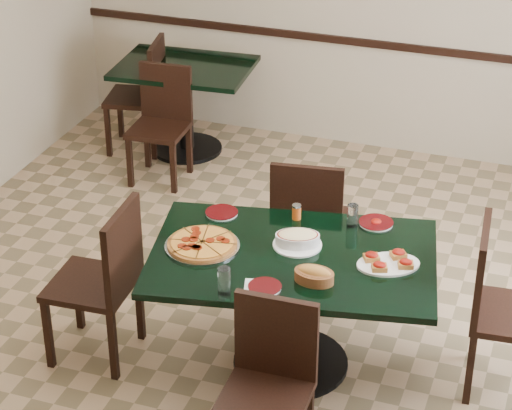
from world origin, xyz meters
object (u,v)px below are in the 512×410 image
(back_chair_near, at_px, (162,117))
(pepperoni_pizza, at_px, (202,244))
(chair_right, at_px, (500,300))
(chair_far, at_px, (308,218))
(main_table, at_px, (292,283))
(chair_near, at_px, (270,377))
(bread_basket, at_px, (314,275))
(back_table, at_px, (185,92))
(back_chair_left, at_px, (145,89))
(chair_left, at_px, (106,275))
(lasagna_casserole, at_px, (297,239))
(bruschetta_platter, at_px, (388,262))

(back_chair_near, xyz_separation_m, pepperoni_pizza, (1.17, -2.07, 0.27))
(chair_right, height_order, back_chair_near, chair_right)
(chair_far, distance_m, chair_right, 1.37)
(main_table, xyz_separation_m, back_chair_near, (-1.67, 1.98, -0.07))
(back_chair_near, bearing_deg, chair_right, -35.31)
(main_table, height_order, chair_near, chair_near)
(chair_near, xyz_separation_m, bread_basket, (0.06, 0.54, 0.28))
(back_table, height_order, back_chair_left, back_chair_left)
(chair_left, distance_m, lasagna_casserole, 1.11)
(back_chair_left, xyz_separation_m, lasagna_casserole, (2.00, -2.29, 0.27))
(chair_far, xyz_separation_m, chair_left, (-0.89, -1.03, 0.02))
(back_chair_left, bearing_deg, chair_right, 44.16)
(chair_right, relative_size, bruschetta_platter, 2.39)
(chair_far, height_order, back_chair_near, chair_far)
(back_table, relative_size, chair_far, 1.17)
(back_table, height_order, chair_near, chair_near)
(chair_near, xyz_separation_m, lasagna_casserole, (-0.13, 0.85, 0.29))
(chair_far, relative_size, chair_left, 0.97)
(chair_far, distance_m, back_chair_left, 2.47)
(chair_left, bearing_deg, lasagna_casserole, 106.15)
(chair_far, xyz_separation_m, chair_right, (1.25, -0.56, 0.03))
(chair_far, xyz_separation_m, pepperoni_pizza, (-0.36, -0.86, 0.23))
(pepperoni_pizza, xyz_separation_m, lasagna_casserole, (0.49, 0.18, 0.03))
(chair_far, bearing_deg, lasagna_casserole, 92.91)
(chair_right, bearing_deg, chair_far, 61.44)
(back_chair_left, height_order, pepperoni_pizza, back_chair_left)
(lasagna_casserole, relative_size, bread_basket, 1.28)
(back_table, relative_size, bruschetta_platter, 2.67)
(chair_near, height_order, chair_right, chair_right)
(pepperoni_pizza, bearing_deg, chair_left, -161.94)
(bruschetta_platter, bearing_deg, lasagna_casserole, 147.97)
(chair_near, relative_size, bruschetta_platter, 2.18)
(chair_right, relative_size, back_chair_near, 1.12)
(chair_near, bearing_deg, bread_basket, 82.09)
(back_chair_near, distance_m, pepperoni_pizza, 2.39)
(chair_far, xyz_separation_m, back_chair_near, (-1.54, 1.21, -0.04))
(chair_near, bearing_deg, lasagna_casserole, 97.05)
(chair_right, height_order, bruschetta_platter, chair_right)
(lasagna_casserole, xyz_separation_m, bruschetta_platter, (0.52, -0.04, -0.02))
(chair_left, bearing_deg, bread_basket, 88.86)
(chair_right, xyz_separation_m, back_chair_left, (-3.11, 2.18, -0.04))
(chair_right, distance_m, lasagna_casserole, 1.14)
(main_table, distance_m, chair_far, 0.79)
(back_chair_near, bearing_deg, chair_near, -59.55)
(chair_near, height_order, pepperoni_pizza, chair_near)
(back_table, bearing_deg, chair_near, -64.77)
(main_table, height_order, back_chair_near, back_chair_near)
(chair_near, height_order, lasagna_casserole, chair_near)
(main_table, height_order, chair_left, chair_left)
(pepperoni_pizza, bearing_deg, lasagna_casserole, 20.29)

